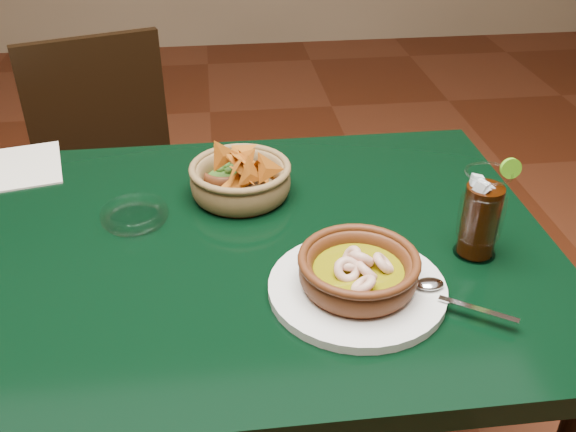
{
  "coord_description": "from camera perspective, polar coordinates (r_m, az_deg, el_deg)",
  "views": [
    {
      "loc": [
        0.03,
        -0.92,
        1.38
      ],
      "look_at": [
        0.14,
        -0.02,
        0.81
      ],
      "focal_mm": 40.0,
      "sensor_mm": 36.0,
      "label": 1
    }
  ],
  "objects": [
    {
      "name": "cola_drink",
      "position": [
        1.09,
        16.79,
        0.13
      ],
      "size": [
        0.15,
        0.15,
        0.18
      ],
      "color": "white",
      "rests_on": "dining_table"
    },
    {
      "name": "glass_ashtray",
      "position": [
        1.19,
        -13.49,
        0.1
      ],
      "size": [
        0.13,
        0.13,
        0.03
      ],
      "color": "white",
      "rests_on": "dining_table"
    },
    {
      "name": "dining_table",
      "position": [
        1.17,
        -6.97,
        -6.48
      ],
      "size": [
        1.2,
        0.8,
        0.75
      ],
      "color": "black",
      "rests_on": "ground"
    },
    {
      "name": "guacamole_ramekin",
      "position": [
        1.28,
        -5.65,
        3.71
      ],
      "size": [
        0.12,
        0.12,
        0.04
      ],
      "color": "#461F0D",
      "rests_on": "dining_table"
    },
    {
      "name": "dining_chair",
      "position": [
        1.88,
        -15.05,
        2.52
      ],
      "size": [
        0.51,
        0.51,
        0.88
      ],
      "color": "black",
      "rests_on": "ground"
    },
    {
      "name": "paper_menu",
      "position": [
        1.45,
        -22.43,
        4.11
      ],
      "size": [
        0.19,
        0.22,
        0.0
      ],
      "color": "beige",
      "rests_on": "dining_table"
    },
    {
      "name": "chip_basket",
      "position": [
        1.23,
        -4.21,
        3.29
      ],
      "size": [
        0.23,
        0.23,
        0.13
      ],
      "color": "olive",
      "rests_on": "dining_table"
    },
    {
      "name": "shrimp_plate",
      "position": [
        0.99,
        6.28,
        -5.26
      ],
      "size": [
        0.35,
        0.28,
        0.08
      ],
      "color": "silver",
      "rests_on": "dining_table"
    }
  ]
}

